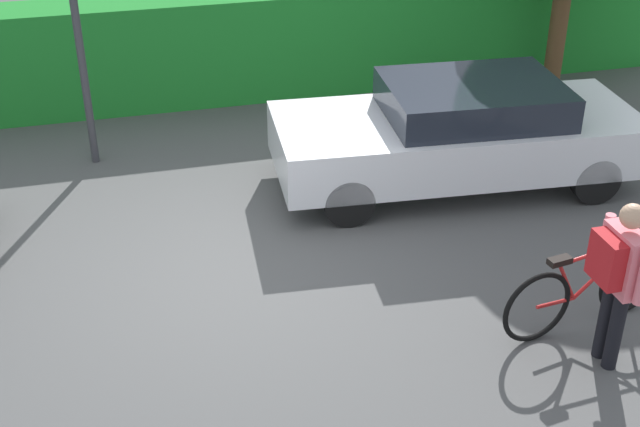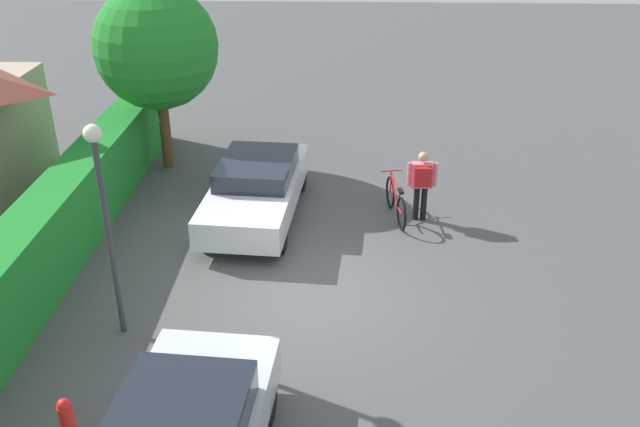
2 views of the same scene
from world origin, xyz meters
The scene contains 5 objects.
ground_plane centered at (0.00, 0.00, 0.00)m, with size 60.00×60.00×0.00m, color #4C4C4C.
hedge_row centered at (0.00, 5.01, 0.78)m, with size 15.83×0.90×1.57m, color #1D7E29.
parked_car_far centered at (3.06, 1.39, 0.69)m, with size 4.53×2.09×1.31m.
bicycle centered at (3.07, -1.69, 0.40)m, with size 1.81×0.51×0.92m.
person_rider centered at (2.98, -2.22, 0.97)m, with size 0.35×0.65×1.60m.
Camera 1 is at (-1.01, -7.48, 4.97)m, focal length 48.38 mm.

